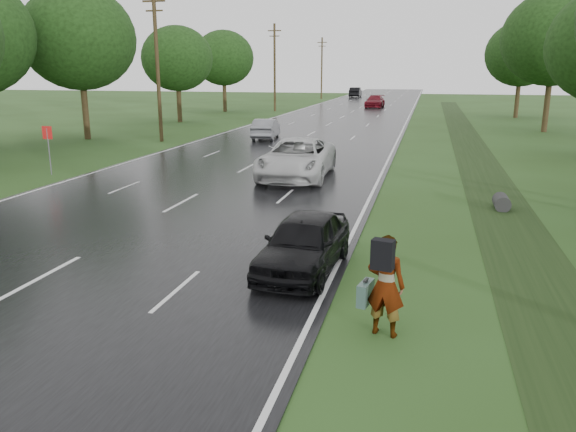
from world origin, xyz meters
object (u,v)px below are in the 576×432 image
at_px(road_sign, 48,140).
at_px(silver_sedan, 266,129).
at_px(white_pickup, 297,158).
at_px(dark_sedan, 304,243).
at_px(pedestrian, 384,284).

height_order(road_sign, silver_sedan, road_sign).
height_order(white_pickup, silver_sedan, white_pickup).
xyz_separation_m(road_sign, dark_sedan, (14.50, -10.00, -0.89)).
distance_m(white_pickup, silver_sedan, 15.12).
xyz_separation_m(dark_sedan, silver_sedan, (-8.50, 26.01, -0.01)).
xyz_separation_m(road_sign, white_pickup, (11.54, 1.94, -0.72)).
xyz_separation_m(white_pickup, dark_sedan, (2.96, -11.94, -0.17)).
height_order(road_sign, white_pickup, road_sign).
bearing_deg(silver_sedan, pedestrian, 103.77).
relative_size(pedestrian, silver_sedan, 0.46).
bearing_deg(pedestrian, silver_sedan, -57.72).
bearing_deg(dark_sedan, pedestrian, -49.92).
distance_m(pedestrian, white_pickup, 15.77).
relative_size(white_pickup, silver_sedan, 1.49).
xyz_separation_m(road_sign, silver_sedan, (6.00, 16.01, -0.90)).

